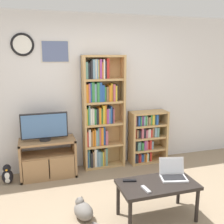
# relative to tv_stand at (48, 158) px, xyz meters

# --- Properties ---
(wall_back) EXTENTS (6.69, 0.09, 2.60)m
(wall_back) POSITION_rel_tv_stand_xyz_m (0.80, 0.28, 1.00)
(wall_back) COLOR silver
(wall_back) RESTS_ON ground_plane
(tv_stand) EXTENTS (0.87, 0.42, 0.62)m
(tv_stand) POSITION_rel_tv_stand_xyz_m (0.00, 0.00, 0.00)
(tv_stand) COLOR #9E754C
(tv_stand) RESTS_ON ground_plane
(television) EXTENTS (0.72, 0.18, 0.44)m
(television) POSITION_rel_tv_stand_xyz_m (-0.03, -0.00, 0.53)
(television) COLOR black
(television) RESTS_ON tv_stand
(bookshelf_tall) EXTENTS (0.71, 0.24, 1.94)m
(bookshelf_tall) POSITION_rel_tv_stand_xyz_m (0.91, 0.13, 0.67)
(bookshelf_tall) COLOR tan
(bookshelf_tall) RESTS_ON ground_plane
(bookshelf_short) EXTENTS (0.67, 0.29, 0.95)m
(bookshelf_short) POSITION_rel_tv_stand_xyz_m (1.75, 0.10, 0.18)
(bookshelf_short) COLOR tan
(bookshelf_short) RESTS_ON ground_plane
(coffee_table) EXTENTS (0.92, 0.49, 0.46)m
(coffee_table) POSITION_rel_tv_stand_xyz_m (1.17, -1.53, 0.10)
(coffee_table) COLOR black
(coffee_table) RESTS_ON ground_plane
(laptop) EXTENTS (0.36, 0.31, 0.23)m
(laptop) POSITION_rel_tv_stand_xyz_m (1.41, -1.45, 0.21)
(laptop) COLOR silver
(laptop) RESTS_ON coffee_table
(remote_near_laptop) EXTENTS (0.17, 0.08, 0.02)m
(remote_near_laptop) POSITION_rel_tv_stand_xyz_m (0.87, -1.39, 0.16)
(remote_near_laptop) COLOR black
(remote_near_laptop) RESTS_ON coffee_table
(remote_far_from_laptop) EXTENTS (0.06, 0.16, 0.02)m
(remote_far_from_laptop) POSITION_rel_tv_stand_xyz_m (0.97, -1.64, 0.16)
(remote_far_from_laptop) COLOR #99999E
(remote_far_from_laptop) RESTS_ON coffee_table
(cat) EXTENTS (0.35, 0.44, 0.25)m
(cat) POSITION_rel_tv_stand_xyz_m (0.32, -1.27, -0.20)
(cat) COLOR slate
(cat) RESTS_ON ground_plane
(penguin_figurine) EXTENTS (0.17, 0.15, 0.31)m
(penguin_figurine) POSITION_rel_tv_stand_xyz_m (-0.62, -0.08, -0.17)
(penguin_figurine) COLOR black
(penguin_figurine) RESTS_ON ground_plane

